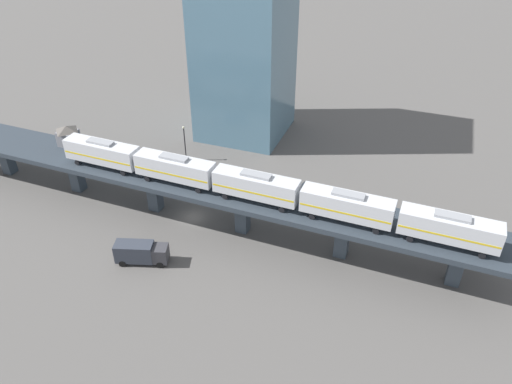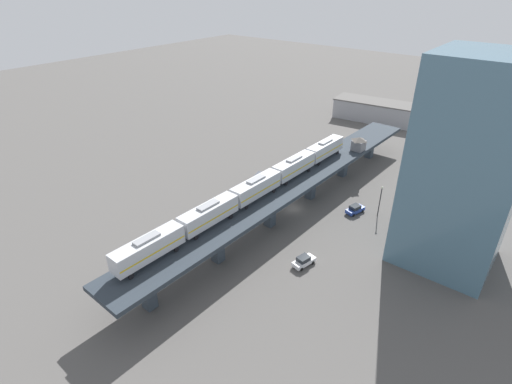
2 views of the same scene
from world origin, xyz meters
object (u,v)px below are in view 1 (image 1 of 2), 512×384
Objects in this scene: street_car_blue at (186,169)px; street_lamp at (185,140)px; subway_train at (256,186)px; office_tower at (244,44)px; street_car_white at (307,190)px; delivery_truck at (141,252)px; signal_hut at (68,135)px.

street_lamp reaches higher than street_car_blue.
office_tower is at bearing 23.86° from subway_train.
street_car_white is (13.93, -3.84, -8.55)m from subway_train.
delivery_truck is at bearing -168.00° from street_car_blue.
street_lamp reaches higher than street_car_white.
street_car_white and street_car_blue have the same top height.
office_tower is (27.68, -20.51, 9.26)m from signal_hut.
street_car_white is 0.99× the size of street_car_blue.
signal_hut is 0.49× the size of street_lamp.
street_lamp is (12.65, -14.58, -4.64)m from signal_hut.
street_car_blue is 5.75m from street_lamp.
street_car_blue is at bearing 92.35° from street_car_white.
office_tower is at bearing -10.93° from street_car_blue.
street_car_blue is at bearing 169.07° from office_tower.
signal_hut is 0.72× the size of street_car_blue.
office_tower is (15.02, -5.93, 13.89)m from street_lamp.
street_car_white is 0.13× the size of office_tower.
office_tower is at bearing -36.54° from signal_hut.
office_tower reaches higher than street_car_white.
street_lamp reaches higher than delivery_truck.
subway_train is 23.82m from street_car_blue.
office_tower is at bearing 1.60° from delivery_truck.
street_lamp is at bearing 82.05° from street_car_white.
subway_train reaches higher than street_lamp.
delivery_truck is (-23.97, 16.95, 0.82)m from street_car_white.
street_lamp is at bearing 27.38° from street_car_blue.
street_car_white is 30.95m from office_tower.
subway_train is at bearing 164.58° from street_car_white.
delivery_truck is at bearing 127.45° from subway_train.
signal_hut is 20.33m from street_car_blue.
delivery_truck is at bearing -178.40° from office_tower.
subway_train is 18.23m from delivery_truck.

